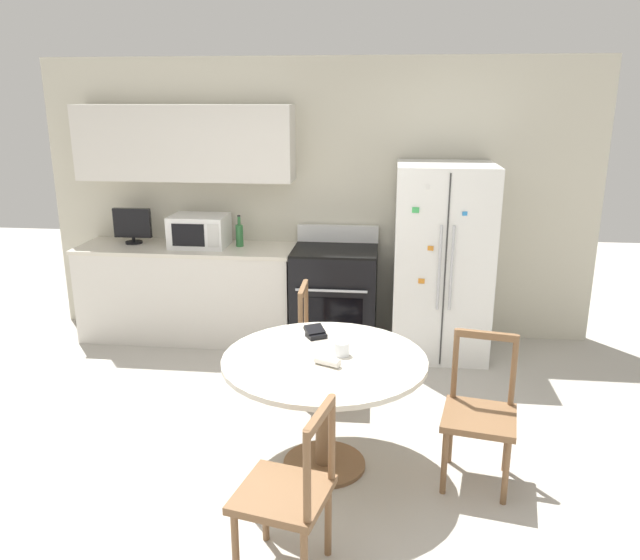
{
  "coord_description": "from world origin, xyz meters",
  "views": [
    {
      "loc": [
        0.7,
        -3.22,
        2.25
      ],
      "look_at": [
        0.2,
        1.15,
        0.95
      ],
      "focal_mm": 35.0,
      "sensor_mm": 36.0,
      "label": 1
    }
  ],
  "objects_px": {
    "oven_range": "(335,296)",
    "dining_chair_near": "(288,495)",
    "microwave": "(200,231)",
    "wallet": "(315,333)",
    "dining_chair_far": "(324,345)",
    "refrigerator": "(442,261)",
    "counter_bottle": "(239,235)",
    "candle_glass": "(342,350)",
    "countertop_tv": "(132,225)",
    "dining_chair_right": "(480,415)"
  },
  "relations": [
    {
      "from": "candle_glass",
      "to": "dining_chair_right",
      "type": "bearing_deg",
      "value": -5.9
    },
    {
      "from": "oven_range",
      "to": "dining_chair_right",
      "type": "height_order",
      "value": "oven_range"
    },
    {
      "from": "countertop_tv",
      "to": "dining_chair_near",
      "type": "height_order",
      "value": "countertop_tv"
    },
    {
      "from": "countertop_tv",
      "to": "dining_chair_far",
      "type": "relative_size",
      "value": 0.4
    },
    {
      "from": "countertop_tv",
      "to": "dining_chair_right",
      "type": "distance_m",
      "value": 3.75
    },
    {
      "from": "refrigerator",
      "to": "dining_chair_near",
      "type": "xyz_separation_m",
      "value": [
        -0.9,
        -2.9,
        -0.42
      ]
    },
    {
      "from": "countertop_tv",
      "to": "candle_glass",
      "type": "height_order",
      "value": "countertop_tv"
    },
    {
      "from": "oven_range",
      "to": "dining_chair_near",
      "type": "xyz_separation_m",
      "value": [
        0.05,
        -2.97,
        -0.03
      ]
    },
    {
      "from": "microwave",
      "to": "candle_glass",
      "type": "xyz_separation_m",
      "value": [
        1.5,
        -2.04,
        -0.27
      ]
    },
    {
      "from": "countertop_tv",
      "to": "dining_chair_right",
      "type": "bearing_deg",
      "value": -35.97
    },
    {
      "from": "dining_chair_far",
      "to": "dining_chair_right",
      "type": "bearing_deg",
      "value": 45.94
    },
    {
      "from": "candle_glass",
      "to": "wallet",
      "type": "bearing_deg",
      "value": 124.58
    },
    {
      "from": "oven_range",
      "to": "counter_bottle",
      "type": "distance_m",
      "value": 1.06
    },
    {
      "from": "candle_glass",
      "to": "wallet",
      "type": "relative_size",
      "value": 0.56
    },
    {
      "from": "counter_bottle",
      "to": "oven_range",
      "type": "bearing_deg",
      "value": -5.23
    },
    {
      "from": "microwave",
      "to": "dining_chair_far",
      "type": "bearing_deg",
      "value": -41.98
    },
    {
      "from": "microwave",
      "to": "dining_chair_near",
      "type": "distance_m",
      "value": 3.35
    },
    {
      "from": "countertop_tv",
      "to": "microwave",
      "type": "bearing_deg",
      "value": -3.63
    },
    {
      "from": "microwave",
      "to": "dining_chair_far",
      "type": "height_order",
      "value": "microwave"
    },
    {
      "from": "counter_bottle",
      "to": "countertop_tv",
      "type": "bearing_deg",
      "value": 179.64
    },
    {
      "from": "countertop_tv",
      "to": "counter_bottle",
      "type": "distance_m",
      "value": 1.04
    },
    {
      "from": "dining_chair_right",
      "to": "dining_chair_far",
      "type": "bearing_deg",
      "value": -32.52
    },
    {
      "from": "counter_bottle",
      "to": "dining_chair_far",
      "type": "height_order",
      "value": "counter_bottle"
    },
    {
      "from": "refrigerator",
      "to": "microwave",
      "type": "xyz_separation_m",
      "value": [
        -2.23,
        0.12,
        0.19
      ]
    },
    {
      "from": "oven_range",
      "to": "dining_chair_far",
      "type": "bearing_deg",
      "value": -88.82
    },
    {
      "from": "refrigerator",
      "to": "dining_chair_far",
      "type": "relative_size",
      "value": 1.89
    },
    {
      "from": "microwave",
      "to": "counter_bottle",
      "type": "bearing_deg",
      "value": 5.53
    },
    {
      "from": "countertop_tv",
      "to": "candle_glass",
      "type": "relative_size",
      "value": 3.78
    },
    {
      "from": "candle_glass",
      "to": "oven_range",
      "type": "bearing_deg",
      "value": 96.34
    },
    {
      "from": "dining_chair_far",
      "to": "dining_chair_near",
      "type": "relative_size",
      "value": 1.0
    },
    {
      "from": "microwave",
      "to": "wallet",
      "type": "height_order",
      "value": "microwave"
    },
    {
      "from": "refrigerator",
      "to": "candle_glass",
      "type": "bearing_deg",
      "value": -110.77
    },
    {
      "from": "refrigerator",
      "to": "wallet",
      "type": "height_order",
      "value": "refrigerator"
    },
    {
      "from": "dining_chair_right",
      "to": "dining_chair_near",
      "type": "height_order",
      "value": "same"
    },
    {
      "from": "microwave",
      "to": "dining_chair_right",
      "type": "bearing_deg",
      "value": -42.47
    },
    {
      "from": "counter_bottle",
      "to": "dining_chair_far",
      "type": "relative_size",
      "value": 0.33
    },
    {
      "from": "wallet",
      "to": "countertop_tv",
      "type": "bearing_deg",
      "value": 137.48
    },
    {
      "from": "countertop_tv",
      "to": "wallet",
      "type": "height_order",
      "value": "countertop_tv"
    },
    {
      "from": "dining_chair_right",
      "to": "wallet",
      "type": "xyz_separation_m",
      "value": [
        -1.03,
        0.37,
        0.33
      ]
    },
    {
      "from": "candle_glass",
      "to": "wallet",
      "type": "xyz_separation_m",
      "value": [
        -0.2,
        0.28,
        -0.01
      ]
    },
    {
      "from": "oven_range",
      "to": "dining_chair_right",
      "type": "distance_m",
      "value": 2.33
    },
    {
      "from": "wallet",
      "to": "counter_bottle",
      "type": "bearing_deg",
      "value": 117.37
    },
    {
      "from": "dining_chair_right",
      "to": "refrigerator",
      "type": "bearing_deg",
      "value": -76.62
    },
    {
      "from": "refrigerator",
      "to": "microwave",
      "type": "distance_m",
      "value": 2.24
    },
    {
      "from": "refrigerator",
      "to": "counter_bottle",
      "type": "height_order",
      "value": "refrigerator"
    },
    {
      "from": "counter_bottle",
      "to": "candle_glass",
      "type": "xyz_separation_m",
      "value": [
        1.12,
        -2.08,
        -0.24
      ]
    },
    {
      "from": "refrigerator",
      "to": "candle_glass",
      "type": "relative_size",
      "value": 17.95
    },
    {
      "from": "oven_range",
      "to": "wallet",
      "type": "xyz_separation_m",
      "value": [
        0.03,
        -1.71,
        0.3
      ]
    },
    {
      "from": "oven_range",
      "to": "wallet",
      "type": "height_order",
      "value": "oven_range"
    },
    {
      "from": "countertop_tv",
      "to": "counter_bottle",
      "type": "xyz_separation_m",
      "value": [
        1.04,
        -0.01,
        -0.07
      ]
    }
  ]
}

